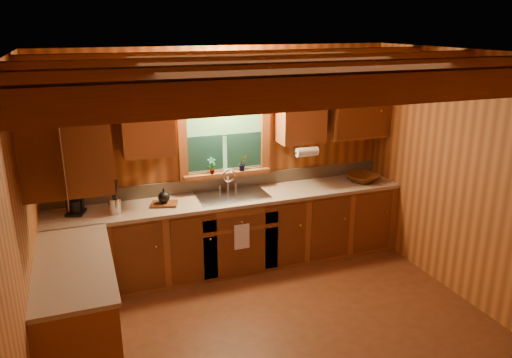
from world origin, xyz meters
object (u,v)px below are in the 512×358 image
Objects in this scene: coffee_maker at (74,200)px; wicker_basket at (363,178)px; cutting_board at (164,204)px; sink at (232,199)px.

wicker_basket is at bearing 14.98° from coffee_maker.
coffee_maker reaches higher than cutting_board.
coffee_maker is at bearing 177.89° from wicker_basket.
sink is 1.73m from wicker_basket.
coffee_maker is 0.95m from cutting_board.
cutting_board is at bearing -178.43° from sink.
coffee_maker is at bearing 177.83° from sink.
sink is 1.75m from coffee_maker.
sink is 2.87× the size of cutting_board.
sink is at bearing 18.96° from cutting_board.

